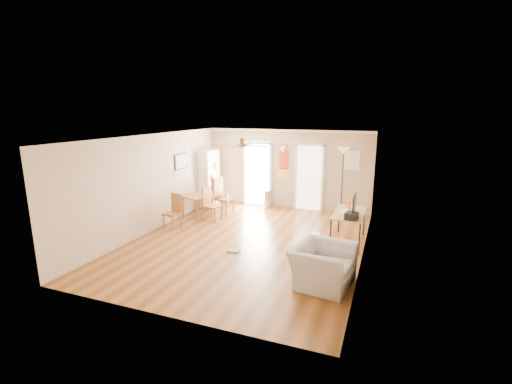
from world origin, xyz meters
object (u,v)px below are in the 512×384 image
at_px(dining_chair_far, 220,193).
at_px(printer, 352,216).
at_px(dining_chair_right_a, 224,197).
at_px(armchair, 323,265).
at_px(bookshelf, 209,178).
at_px(dining_table, 205,204).
at_px(computer_desk, 348,227).
at_px(wastebasket_a, 315,240).
at_px(torchiere_lamp, 342,182).
at_px(wastebasket_b, 314,256).
at_px(dining_chair_near, 172,212).
at_px(trash_can, 268,199).
at_px(dining_chair_right_b, 213,204).

relative_size(dining_chair_far, printer, 3.36).
xyz_separation_m(dining_chair_right_a, armchair, (3.75, -3.52, -0.19)).
relative_size(bookshelf, dining_table, 1.44).
relative_size(bookshelf, computer_desk, 1.31).
bearing_deg(wastebasket_a, bookshelf, 149.55).
distance_m(dining_table, armchair, 5.41).
height_order(computer_desk, printer, printer).
height_order(dining_chair_far, torchiere_lamp, torchiere_lamp).
distance_m(dining_chair_far, wastebasket_b, 4.96).
bearing_deg(wastebasket_a, armchair, -74.28).
xyz_separation_m(wastebasket_b, armchair, (0.34, -0.93, 0.23)).
distance_m(dining_chair_near, trash_can, 3.49).
distance_m(dining_chair_far, armchair, 5.82).
bearing_deg(dining_table, dining_chair_near, -96.78).
xyz_separation_m(computer_desk, wastebasket_b, (-0.53, -1.47, -0.24)).
xyz_separation_m(dining_table, dining_chair_right_b, (0.55, -0.54, 0.18)).
bearing_deg(armchair, wastebasket_b, 28.74).
bearing_deg(dining_chair_right_b, torchiere_lamp, -53.74).
distance_m(dining_table, dining_chair_right_a, 0.64).
bearing_deg(trash_can, dining_chair_right_b, -116.83).
height_order(torchiere_lamp, printer, torchiere_lamp).
relative_size(dining_chair_near, armchair, 0.83).
bearing_deg(computer_desk, dining_table, 168.85).
bearing_deg(armchair, dining_chair_far, 54.05).
bearing_deg(dining_chair_right_a, dining_table, 122.46).
distance_m(printer, wastebasket_b, 1.31).
bearing_deg(wastebasket_b, dining_chair_right_b, 151.88).
height_order(dining_chair_right_b, printer, dining_chair_right_b).
xyz_separation_m(torchiere_lamp, wastebasket_a, (-0.22, -2.86, -0.90)).
xyz_separation_m(dining_chair_far, printer, (4.46, -2.25, 0.34)).
relative_size(dining_chair_right_a, dining_chair_right_b, 1.11).
bearing_deg(printer, trash_can, 143.67).
height_order(dining_chair_right_a, wastebasket_a, dining_chair_right_a).
relative_size(dining_table, torchiere_lamp, 0.63).
distance_m(dining_chair_right_b, computer_desk, 3.95).
bearing_deg(dining_chair_right_b, dining_chair_far, 23.14).
xyz_separation_m(dining_chair_far, wastebasket_b, (3.81, -3.15, -0.37)).
xyz_separation_m(dining_chair_right_a, dining_chair_right_b, (0.00, -0.77, -0.06)).
bearing_deg(wastebasket_a, dining_chair_right_a, 153.03).
bearing_deg(dining_chair_near, armchair, -8.03).
height_order(bookshelf, torchiere_lamp, torchiere_lamp).
bearing_deg(printer, computer_desk, 109.03).
xyz_separation_m(bookshelf, dining_chair_far, (0.53, -0.26, -0.43)).
height_order(dining_chair_right_a, printer, dining_chair_right_a).
relative_size(dining_chair_right_b, computer_desk, 0.71).
xyz_separation_m(dining_table, armchair, (4.30, -3.29, 0.05)).
height_order(bookshelf, dining_chair_near, bookshelf).
xyz_separation_m(dining_chair_right_a, wastebasket_a, (3.22, -1.64, -0.41)).
bearing_deg(dining_chair_right_a, wastebasket_b, -118.25).
relative_size(bookshelf, printer, 6.16).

